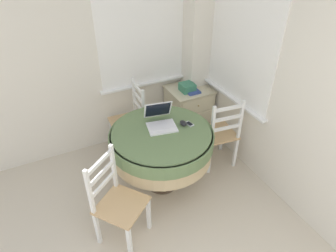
# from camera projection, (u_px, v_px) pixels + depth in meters

# --- Properties ---
(corner_room_shell) EXTENTS (4.10, 5.10, 2.55)m
(corner_room_shell) POSITION_uv_depth(u_px,v_px,m) (197.00, 85.00, 2.75)
(corner_room_shell) COLOR silver
(corner_room_shell) RESTS_ON ground_plane
(round_dining_table) EXTENTS (1.09, 1.09, 0.74)m
(round_dining_table) POSITION_uv_depth(u_px,v_px,m) (162.00, 142.00, 3.15)
(round_dining_table) COLOR #4C3D2D
(round_dining_table) RESTS_ON ground_plane
(laptop) EXTENTS (0.35, 0.38, 0.23)m
(laptop) POSITION_uv_depth(u_px,v_px,m) (160.00, 121.00, 3.13)
(laptop) COLOR white
(laptop) RESTS_ON round_dining_table
(computer_mouse) EXTENTS (0.06, 0.10, 0.05)m
(computer_mouse) POSITION_uv_depth(u_px,v_px,m) (183.00, 123.00, 3.14)
(computer_mouse) COLOR black
(computer_mouse) RESTS_ON round_dining_table
(cell_phone) EXTENTS (0.07, 0.11, 0.01)m
(cell_phone) POSITION_uv_depth(u_px,v_px,m) (189.00, 124.00, 3.16)
(cell_phone) COLOR #B2B7BC
(cell_phone) RESTS_ON round_dining_table
(dining_chair_near_back_window) EXTENTS (0.41, 0.42, 0.93)m
(dining_chair_near_back_window) POSITION_uv_depth(u_px,v_px,m) (130.00, 121.00, 3.77)
(dining_chair_near_back_window) COLOR tan
(dining_chair_near_back_window) RESTS_ON ground_plane
(dining_chair_near_right_window) EXTENTS (0.44, 0.44, 0.93)m
(dining_chair_near_right_window) POSITION_uv_depth(u_px,v_px,m) (219.00, 134.00, 3.53)
(dining_chair_near_right_window) COLOR tan
(dining_chair_near_right_window) RESTS_ON ground_plane
(dining_chair_camera_near) EXTENTS (0.56, 0.56, 0.93)m
(dining_chair_camera_near) POSITION_uv_depth(u_px,v_px,m) (117.00, 202.00, 2.69)
(dining_chair_camera_near) COLOR tan
(dining_chair_camera_near) RESTS_ON ground_plane
(corner_cabinet) EXTENTS (0.55, 0.51, 0.69)m
(corner_cabinet) POSITION_uv_depth(u_px,v_px,m) (188.00, 111.00, 4.14)
(corner_cabinet) COLOR beige
(corner_cabinet) RESTS_ON ground_plane
(storage_box) EXTENTS (0.18, 0.18, 0.10)m
(storage_box) POSITION_uv_depth(u_px,v_px,m) (187.00, 87.00, 3.86)
(storage_box) COLOR #387A5B
(storage_box) RESTS_ON corner_cabinet
(book_on_cabinet) EXTENTS (0.17, 0.24, 0.02)m
(book_on_cabinet) POSITION_uv_depth(u_px,v_px,m) (191.00, 90.00, 3.89)
(book_on_cabinet) COLOR #33478C
(book_on_cabinet) RESTS_ON corner_cabinet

